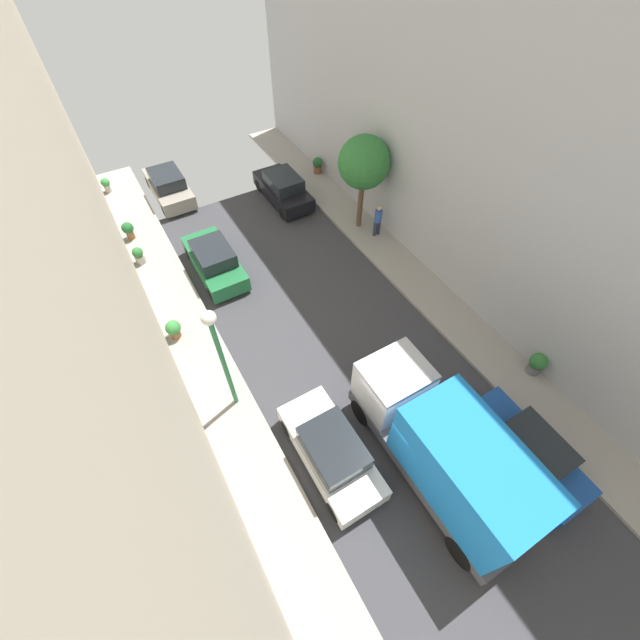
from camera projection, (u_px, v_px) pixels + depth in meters
name	position (u px, v px, depth m)	size (l,w,h in m)	color
ground	(400.00, 427.00, 14.34)	(32.00, 32.00, 0.00)	#38383D
sidewalk_left	(272.00, 502.00, 12.69)	(2.00, 44.00, 0.15)	gray
sidewalk_right	(502.00, 366.00, 15.87)	(2.00, 44.00, 0.15)	gray
parked_car_left_2	(331.00, 451.00, 13.06)	(1.78, 4.20, 1.57)	white
parked_car_left_3	(215.00, 261.00, 18.73)	(1.78, 4.20, 1.57)	#1E6638
parked_car_left_4	(169.00, 186.00, 22.57)	(1.78, 4.20, 1.57)	gray
parked_car_right_1	(526.00, 452.00, 13.05)	(1.78, 4.20, 1.57)	#194799
parked_car_right_2	(283.00, 189.00, 22.42)	(1.78, 4.20, 1.57)	black
delivery_truck	(446.00, 450.00, 11.98)	(2.26, 6.60, 3.38)	#4C4C51
pedestrian	(378.00, 220.00, 20.10)	(0.40, 0.36, 1.72)	#2D334C
street_tree_1	(364.00, 163.00, 18.59)	(2.43, 2.43, 4.73)	brown
potted_plant_0	(537.00, 363.00, 15.23)	(0.63, 0.63, 0.97)	slate
potted_plant_1	(174.00, 329.00, 16.33)	(0.61, 0.61, 0.85)	brown
potted_plant_2	(128.00, 229.00, 20.22)	(0.57, 0.57, 0.91)	brown
potted_plant_3	(106.00, 184.00, 22.87)	(0.48, 0.48, 0.82)	#B2A899
potted_plant_4	(139.00, 255.00, 19.15)	(0.50, 0.50, 0.86)	#B2A899
potted_plant_5	(317.00, 165.00, 24.12)	(0.57, 0.57, 0.94)	brown
lamp_post	(219.00, 348.00, 12.24)	(0.44, 0.44, 5.00)	#26723F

